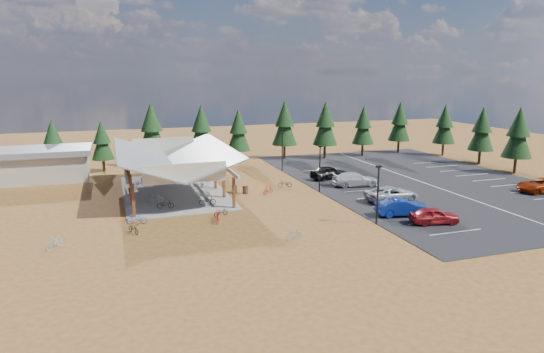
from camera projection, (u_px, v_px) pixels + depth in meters
The scene contains 44 objects.
ground at pixel (282, 200), 49.29m from camera, with size 140.00×140.00×0.00m, color brown.
asphalt_lot at pixel (419, 181), 57.81m from camera, with size 27.00×44.00×0.04m, color black.
concrete_pad at pixel (174, 192), 52.66m from camera, with size 10.60×18.60×0.10m, color gray.
bike_pavilion at pixel (173, 158), 51.86m from camera, with size 11.65×19.40×4.97m.
outbuilding at pixel (44, 164), 58.09m from camera, with size 11.00×7.00×3.90m.
lamp_post_0 at pixel (378, 191), 40.94m from camera, with size 0.50×0.25×5.14m.
lamp_post_1 at pixel (320, 165), 52.07m from camera, with size 0.50×0.25×5.14m.
lamp_post_2 at pixel (282, 149), 63.19m from camera, with size 0.50×0.25×5.14m.
trash_bin_0 at pixel (245, 190), 51.92m from camera, with size 0.60×0.60×0.90m, color #4F311C.
trash_bin_1 at pixel (235, 189), 52.26m from camera, with size 0.60×0.60×0.90m, color #4F311C.
pine_0 at pixel (53, 140), 61.91m from camera, with size 2.98×2.98×6.94m.
pine_1 at pixel (102, 141), 62.78m from camera, with size 2.88×2.88×6.71m.
pine_2 at pixel (152, 128), 65.50m from camera, with size 3.79×3.79×8.84m.
pine_3 at pixel (201, 128), 67.25m from camera, with size 3.61×3.61×8.41m.
pine_4 at pixel (238, 130), 68.34m from camera, with size 3.33×3.33×7.76m.
pine_5 at pixel (285, 123), 72.02m from camera, with size 3.75×3.75×8.74m.
pine_6 at pixel (325, 124), 72.28m from camera, with size 3.69×3.69×8.60m.
pine_7 at pixel (363, 125), 74.71m from camera, with size 3.35×3.35×7.80m.
pine_8 at pixel (400, 122), 77.56m from camera, with size 3.53×3.53×8.23m.
pine_11 at pixel (518, 133), 61.45m from camera, with size 3.68×3.68×8.57m.
pine_12 at pixel (482, 129), 67.95m from camera, with size 3.49×3.49×8.12m.
pine_13 at pixel (445, 124), 75.03m from camera, with size 3.42×3.42×7.97m.
bike_0 at pixel (165, 204), 45.96m from camera, with size 0.56×1.60×0.84m, color black.
bike_1 at pixel (155, 198), 47.89m from camera, with size 0.45×1.59×0.96m, color #94989D.
bike_2 at pixel (140, 183), 54.58m from camera, with size 0.60×1.73×0.91m, color navy.
bike_3 at pixel (148, 177), 57.14m from camera, with size 0.51×1.79×1.08m, color maroon.
bike_4 at pixel (207, 201), 47.20m from camera, with size 0.57×1.64×0.86m, color black.
bike_5 at pixel (203, 193), 49.93m from camera, with size 0.43×1.54×0.92m, color gray.
bike_6 at pixel (205, 183), 54.74m from camera, with size 0.54×1.54×0.81m, color #272A94.
bike_7 at pixel (191, 175), 58.45m from camera, with size 0.46×1.64×0.98m, color maroon.
bike_8 at pixel (133, 229), 39.12m from camera, with size 0.55×1.59×0.83m, color black.
bike_9 at pixel (55, 242), 35.72m from camera, with size 0.46×1.62×0.97m, color #9DA2A7.
bike_10 at pixel (137, 219), 41.52m from camera, with size 0.61×1.75×0.92m, color #2853A0.
bike_11 at pixel (217, 216), 42.05m from camera, with size 0.50×1.76×1.06m, color maroon.
bike_12 at pixel (221, 212), 43.82m from camera, with size 0.55×1.59×0.83m, color black.
bike_13 at pixel (294, 235), 37.54m from camera, with size 0.43×1.51×0.91m, color gray.
bike_15 at pixel (268, 190), 51.71m from camera, with size 0.44×1.57×0.94m, color #9A2E19.
bike_16 at pixel (285, 184), 54.80m from camera, with size 0.56×1.61×0.85m, color black.
car_0 at pixel (434, 215), 41.52m from camera, with size 1.68×4.18×1.42m, color maroon.
car_1 at pixel (402, 207), 43.77m from camera, with size 1.64×4.71×1.55m, color navy.
car_2 at pixel (392, 194), 48.71m from camera, with size 2.51×5.45×1.52m, color #A8ABB0.
car_3 at pixel (355, 179), 55.27m from camera, with size 2.17×5.33×1.55m, color silver.
car_4 at pixel (329, 172), 58.92m from camera, with size 1.90×4.71×1.61m, color black.
car_6 at pixel (542, 185), 52.40m from camera, with size 2.49×5.40×1.50m, color #962605.
Camera 1 is at (-16.12, -44.87, 12.78)m, focal length 32.00 mm.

